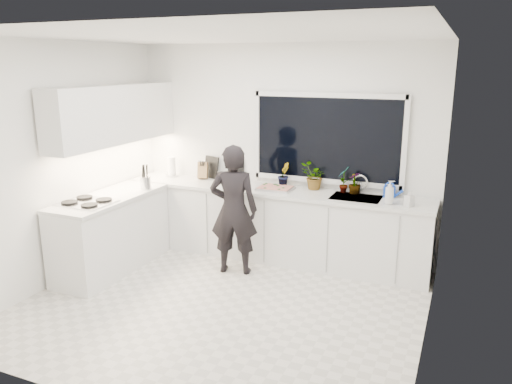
% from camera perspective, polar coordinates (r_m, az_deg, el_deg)
% --- Properties ---
extents(floor, '(4.00, 3.50, 0.02)m').
position_cam_1_polar(floor, '(5.36, -3.90, -12.86)').
color(floor, beige).
rests_on(floor, ground).
extents(wall_back, '(4.00, 0.02, 2.70)m').
position_cam_1_polar(wall_back, '(6.47, 3.00, 4.69)').
color(wall_back, white).
rests_on(wall_back, ground).
extents(wall_left, '(0.02, 3.50, 2.70)m').
position_cam_1_polar(wall_left, '(6.06, -21.34, 3.04)').
color(wall_left, white).
rests_on(wall_left, ground).
extents(wall_right, '(0.02, 3.50, 2.70)m').
position_cam_1_polar(wall_right, '(4.37, 19.96, -1.00)').
color(wall_right, white).
rests_on(wall_right, ground).
extents(ceiling, '(4.00, 3.50, 0.02)m').
position_cam_1_polar(ceiling, '(4.77, -4.49, 17.56)').
color(ceiling, white).
rests_on(ceiling, wall_back).
extents(window, '(1.80, 0.02, 1.00)m').
position_cam_1_polar(window, '(6.23, 8.12, 6.04)').
color(window, black).
rests_on(window, wall_back).
extents(base_cabinets_back, '(3.92, 0.58, 0.88)m').
position_cam_1_polar(base_cabinets_back, '(6.41, 1.93, -3.79)').
color(base_cabinets_back, white).
rests_on(base_cabinets_back, floor).
extents(base_cabinets_left, '(0.58, 1.60, 0.88)m').
position_cam_1_polar(base_cabinets_left, '(6.32, -16.16, -4.65)').
color(base_cabinets_left, white).
rests_on(base_cabinets_left, floor).
extents(countertop_back, '(3.94, 0.62, 0.04)m').
position_cam_1_polar(countertop_back, '(6.27, 1.93, 0.18)').
color(countertop_back, silver).
rests_on(countertop_back, base_cabinets_back).
extents(countertop_left, '(0.62, 1.60, 0.04)m').
position_cam_1_polar(countertop_left, '(6.19, -16.46, -0.62)').
color(countertop_left, silver).
rests_on(countertop_left, base_cabinets_left).
extents(upper_cabinets, '(0.34, 2.10, 0.70)m').
position_cam_1_polar(upper_cabinets, '(6.36, -15.91, 8.54)').
color(upper_cabinets, white).
rests_on(upper_cabinets, wall_left).
extents(sink, '(0.58, 0.42, 0.14)m').
position_cam_1_polar(sink, '(6.00, 11.34, -1.06)').
color(sink, silver).
rests_on(sink, countertop_back).
extents(faucet, '(0.03, 0.03, 0.22)m').
position_cam_1_polar(faucet, '(6.15, 11.81, 0.84)').
color(faucet, silver).
rests_on(faucet, countertop_back).
extents(stovetop, '(0.56, 0.48, 0.03)m').
position_cam_1_polar(stovetop, '(5.94, -18.76, -1.08)').
color(stovetop, black).
rests_on(stovetop, countertop_left).
extents(person, '(0.64, 0.50, 1.56)m').
position_cam_1_polar(person, '(5.88, -2.57, -2.05)').
color(person, black).
rests_on(person, floor).
extents(pizza_tray, '(0.44, 0.32, 0.03)m').
position_cam_1_polar(pizza_tray, '(6.23, 2.22, 0.41)').
color(pizza_tray, '#BABABF').
rests_on(pizza_tray, countertop_back).
extents(pizza, '(0.40, 0.29, 0.01)m').
position_cam_1_polar(pizza, '(6.23, 2.23, 0.56)').
color(pizza, '#B02617').
rests_on(pizza, pizza_tray).
extents(watering_can, '(0.16, 0.16, 0.13)m').
position_cam_1_polar(watering_can, '(6.07, 14.99, 0.02)').
color(watering_can, blue).
rests_on(watering_can, countertop_back).
extents(paper_towel_roll, '(0.11, 0.11, 0.26)m').
position_cam_1_polar(paper_towel_roll, '(7.03, -9.62, 2.80)').
color(paper_towel_roll, white).
rests_on(paper_towel_roll, countertop_back).
extents(knife_block, '(0.15, 0.14, 0.22)m').
position_cam_1_polar(knife_block, '(6.83, -6.10, 2.41)').
color(knife_block, olive).
rests_on(knife_block, countertop_back).
extents(utensil_crock, '(0.13, 0.13, 0.16)m').
position_cam_1_polar(utensil_crock, '(6.38, -12.51, 1.01)').
color(utensil_crock, silver).
rests_on(utensil_crock, countertop_left).
extents(picture_frame_large, '(0.22, 0.08, 0.28)m').
position_cam_1_polar(picture_frame_large, '(6.70, -2.30, 2.52)').
color(picture_frame_large, black).
rests_on(picture_frame_large, countertop_back).
extents(picture_frame_small, '(0.24, 0.10, 0.30)m').
position_cam_1_polar(picture_frame_small, '(6.87, -5.13, 2.85)').
color(picture_frame_small, black).
rests_on(picture_frame_small, countertop_back).
extents(herb_plants, '(1.09, 0.40, 0.34)m').
position_cam_1_polar(herb_plants, '(6.22, 7.12, 1.66)').
color(herb_plants, '#26662D').
rests_on(herb_plants, countertop_back).
extents(soap_bottles, '(0.34, 0.13, 0.27)m').
position_cam_1_polar(soap_bottles, '(5.74, 15.68, -0.26)').
color(soap_bottles, '#D8BF66').
rests_on(soap_bottles, countertop_back).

